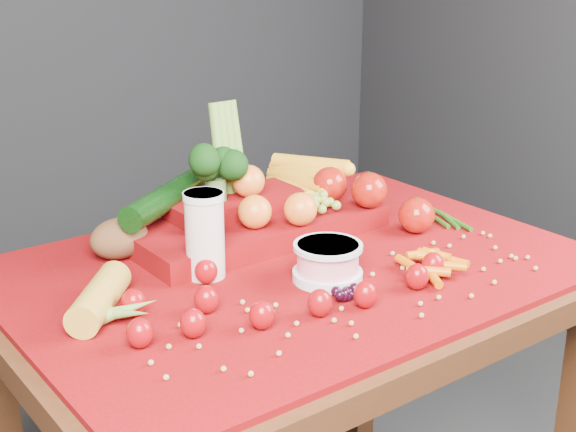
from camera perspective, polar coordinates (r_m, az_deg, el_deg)
table at (r=1.55m, az=0.45°, el=-7.00°), size 1.10×0.80×0.75m
red_cloth at (r=1.51m, az=0.46°, el=-3.57°), size 1.05×0.75×0.01m
milk_glass at (r=1.43m, az=-5.94°, el=-1.14°), size 0.07×0.07×0.16m
yogurt_bowl at (r=1.42m, az=2.84°, el=-3.19°), size 0.13×0.13×0.07m
strawberry_scatter at (r=1.31m, az=-1.18°, el=-5.69°), size 0.58×0.28×0.05m
dark_grape_cluster at (r=1.36m, az=4.36°, el=-5.40°), size 0.06×0.05×0.03m
soybean_scatter at (r=1.36m, az=5.56°, el=-5.79°), size 0.84×0.24×0.01m
corn_ear at (r=1.31m, az=-12.60°, el=-6.45°), size 0.25×0.26×0.06m
potato at (r=1.55m, az=-11.90°, el=-1.56°), size 0.12×0.08×0.08m
baby_carrot_pile at (r=1.49m, az=10.45°, el=-3.38°), size 0.18×0.18×0.03m
green_bean_pile at (r=1.75m, az=11.18°, el=-0.19°), size 0.14×0.12×0.01m
produce_mound at (r=1.63m, az=-1.66°, el=0.62°), size 0.60×0.39×0.27m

